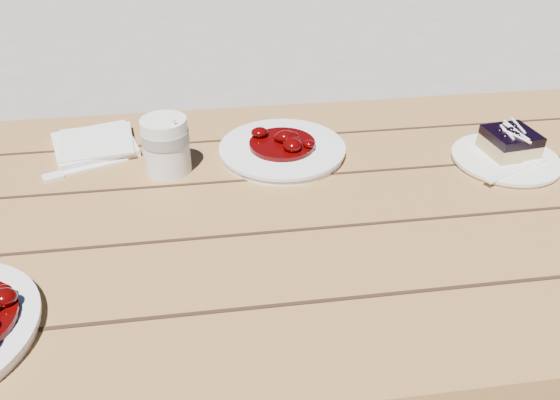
{
  "coord_description": "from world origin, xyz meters",
  "views": [
    {
      "loc": [
        -0.03,
        -0.76,
        1.27
      ],
      "look_at": [
        0.07,
        -0.08,
        0.81
      ],
      "focal_mm": 35.0,
      "sensor_mm": 36.0,
      "label": 1
    }
  ],
  "objects": [
    {
      "name": "fork_dessert",
      "position": [
        0.51,
        0.02,
        0.76
      ],
      "size": [
        0.16,
        0.09,
        0.0
      ],
      "primitive_type": null,
      "rotation": [
        0.0,
        0.0,
        -1.13
      ],
      "color": "white",
      "rests_on": "dessert_plate"
    },
    {
      "name": "picnic_table",
      "position": [
        0.0,
        -0.0,
        0.59
      ],
      "size": [
        2.0,
        1.55,
        0.75
      ],
      "color": "brown",
      "rests_on": "ground"
    },
    {
      "name": "dessert_plate",
      "position": [
        0.53,
        0.08,
        0.76
      ],
      "size": [
        0.19,
        0.19,
        0.01
      ],
      "primitive_type": "cylinder",
      "color": "white",
      "rests_on": "picnic_table"
    },
    {
      "name": "blueberry_cake",
      "position": [
        0.54,
        0.09,
        0.78
      ],
      "size": [
        0.1,
        0.1,
        0.05
      ],
      "rotation": [
        0.0,
        0.0,
        0.13
      ],
      "color": "tan",
      "rests_on": "dessert_plate"
    },
    {
      "name": "second_plate",
      "position": [
        0.11,
        0.17,
        0.76
      ],
      "size": [
        0.24,
        0.24,
        0.02
      ],
      "primitive_type": "cylinder",
      "color": "white",
      "rests_on": "picnic_table"
    },
    {
      "name": "second_stew",
      "position": [
        0.11,
        0.17,
        0.79
      ],
      "size": [
        0.13,
        0.13,
        0.04
      ],
      "primitive_type": null,
      "color": "#470202",
      "rests_on": "second_plate"
    },
    {
      "name": "napkin_stack",
      "position": [
        -0.26,
        0.25,
        0.76
      ],
      "size": [
        0.19,
        0.19,
        0.01
      ],
      "primitive_type": "cube",
      "rotation": [
        0.0,
        0.0,
        0.29
      ],
      "color": "white",
      "rests_on": "picnic_table"
    },
    {
      "name": "coffee_cup",
      "position": [
        -0.11,
        0.14,
        0.8
      ],
      "size": [
        0.08,
        0.08,
        0.1
      ],
      "primitive_type": "cylinder",
      "color": "white",
      "rests_on": "picnic_table"
    },
    {
      "name": "fork_table",
      "position": [
        -0.25,
        0.17,
        0.75
      ],
      "size": [
        0.16,
        0.08,
        0.0
      ],
      "primitive_type": null,
      "rotation": [
        0.0,
        0.0,
        1.94
      ],
      "color": "white",
      "rests_on": "picnic_table"
    }
  ]
}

